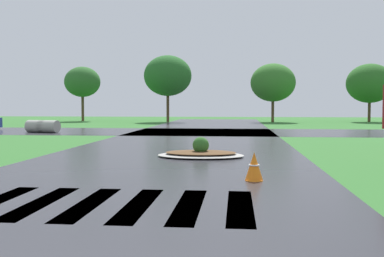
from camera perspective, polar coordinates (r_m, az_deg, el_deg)
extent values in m
cube|color=#2B2B30|center=(14.19, -3.28, -4.15)|extent=(9.01, 80.00, 0.01)
cube|color=#2B2B30|center=(29.24, 1.32, -0.43)|extent=(90.00, 8.11, 0.01)
cube|color=white|center=(8.79, -18.40, -8.79)|extent=(0.45, 2.85, 0.01)
cube|color=white|center=(8.47, -12.76, -9.16)|extent=(0.45, 2.85, 0.01)
cube|color=white|center=(8.24, -6.73, -9.45)|extent=(0.45, 2.85, 0.01)
cube|color=white|center=(8.10, -0.40, -9.65)|extent=(0.45, 2.85, 0.01)
cube|color=white|center=(8.06, 6.07, -9.74)|extent=(0.45, 2.85, 0.01)
ellipsoid|color=#9E9B93|center=(15.42, 1.10, -3.36)|extent=(2.93, 1.98, 0.12)
ellipsoid|color=brown|center=(15.41, 1.10, -3.03)|extent=(2.40, 1.63, 0.10)
sphere|color=#2D6023|center=(15.38, 1.11, -2.10)|extent=(0.56, 0.56, 0.56)
cylinder|color=#9E9B93|center=(30.39, -18.89, 0.27)|extent=(1.43, 1.07, 0.78)
cylinder|color=#9E9B93|center=(29.83, -17.54, 0.24)|extent=(1.43, 1.07, 0.78)
cone|color=orange|center=(10.73, 7.80, -4.74)|extent=(0.43, 0.43, 0.67)
torus|color=white|center=(10.73, 7.80, -4.56)|extent=(0.26, 0.26, 0.04)
cube|color=orange|center=(10.78, 7.78, -6.42)|extent=(0.36, 0.36, 0.03)
cylinder|color=#4C3823|center=(49.49, -13.55, 2.56)|extent=(0.28, 0.28, 2.83)
ellipsoid|color=#2B6027|center=(49.54, -13.59, 5.71)|extent=(3.75, 3.75, 3.19)
cylinder|color=#4C3823|center=(45.92, -3.05, 2.69)|extent=(0.28, 0.28, 2.97)
ellipsoid|color=#255F24|center=(46.01, -3.06, 6.63)|extent=(4.79, 4.79, 4.07)
cylinder|color=#4C3823|center=(46.16, 10.09, 2.28)|extent=(0.28, 0.28, 2.38)
ellipsoid|color=#316C27|center=(46.20, 10.13, 5.69)|extent=(4.47, 4.47, 3.80)
cylinder|color=#4C3823|center=(49.21, 21.35, 2.10)|extent=(0.28, 0.28, 2.26)
ellipsoid|color=#285F21|center=(49.25, 21.41, 5.30)|extent=(4.63, 4.63, 3.94)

